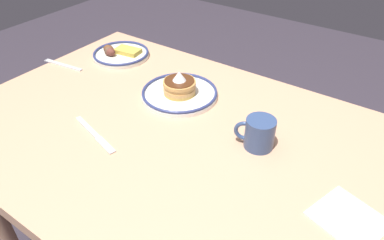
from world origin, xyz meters
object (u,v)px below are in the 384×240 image
(plate_near_main, at_px, (180,91))
(paper_napkin, at_px, (348,219))
(plate_center_pancakes, at_px, (120,54))
(butter_knife, at_px, (94,134))
(fork_near, at_px, (63,65))
(coffee_mug, at_px, (259,133))

(plate_near_main, height_order, paper_napkin, plate_near_main)
(plate_center_pancakes, bearing_deg, butter_knife, 125.52)
(paper_napkin, relative_size, butter_knife, 0.68)
(plate_near_main, xyz_separation_m, plate_center_pancakes, (0.39, -0.11, -0.01))
(paper_napkin, bearing_deg, plate_center_pancakes, -16.98)
(paper_napkin, distance_m, fork_near, 1.18)
(butter_knife, bearing_deg, paper_napkin, -170.75)
(coffee_mug, xyz_separation_m, butter_knife, (0.43, 0.24, -0.04))
(coffee_mug, bearing_deg, fork_near, -0.33)
(plate_near_main, distance_m, plate_center_pancakes, 0.41)
(plate_center_pancakes, height_order, coffee_mug, coffee_mug)
(plate_near_main, xyz_separation_m, paper_napkin, (-0.64, 0.21, -0.02))
(plate_center_pancakes, distance_m, paper_napkin, 1.08)
(coffee_mug, height_order, fork_near, coffee_mug)
(fork_near, bearing_deg, butter_knife, 151.53)
(fork_near, relative_size, butter_knife, 0.88)
(coffee_mug, height_order, butter_knife, coffee_mug)
(paper_napkin, bearing_deg, coffee_mug, -21.94)
(paper_napkin, xyz_separation_m, butter_knife, (0.72, 0.12, 0.00))
(plate_center_pancakes, xyz_separation_m, fork_near, (0.14, 0.19, -0.01))
(coffee_mug, relative_size, butter_knife, 0.53)
(paper_napkin, bearing_deg, fork_near, -6.03)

